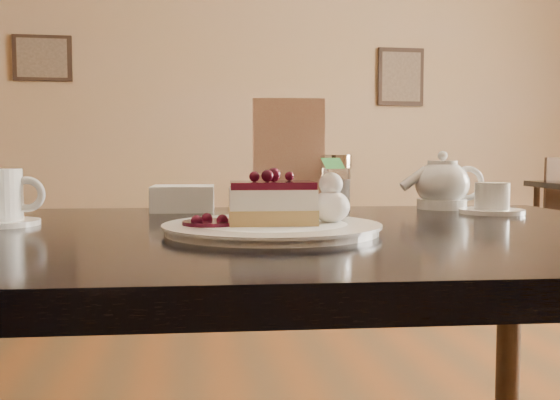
{
  "coord_description": "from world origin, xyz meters",
  "views": [
    {
      "loc": [
        -0.29,
        -0.85,
        0.83
      ],
      "look_at": [
        -0.17,
        -0.08,
        0.78
      ],
      "focal_mm": 40.0,
      "sensor_mm": 36.0,
      "label": 1
    }
  ],
  "objects": [
    {
      "name": "main_table",
      "position": [
        -0.17,
        0.04,
        0.65
      ],
      "size": [
        1.21,
        0.85,
        0.73
      ],
      "rotation": [
        0.0,
        0.0,
        -0.06
      ],
      "color": "black",
      "rests_on": "ground"
    },
    {
      "name": "cheesecake_slice",
      "position": [
        -0.17,
        -0.01,
        0.77
      ],
      "size": [
        0.12,
        0.09,
        0.06
      ],
      "rotation": [
        0.0,
        0.0,
        -0.06
      ],
      "color": "#B48B47",
      "rests_on": "dessert_plate"
    },
    {
      "name": "sugar_shaker",
      "position": [
        -0.0,
        0.3,
        0.78
      ],
      "size": [
        0.06,
        0.06,
        0.11
      ],
      "color": "white",
      "rests_on": "main_table"
    },
    {
      "name": "dessert_plate",
      "position": [
        -0.17,
        -0.01,
        0.74
      ],
      "size": [
        0.29,
        0.29,
        0.01
      ],
      "primitive_type": "cylinder",
      "color": "white",
      "rests_on": "main_table"
    },
    {
      "name": "tea_set",
      "position": [
        0.23,
        0.3,
        0.77
      ],
      "size": [
        0.21,
        0.22,
        0.1
      ],
      "color": "white",
      "rests_on": "main_table"
    },
    {
      "name": "menu_card",
      "position": [
        -0.09,
        0.34,
        0.84
      ],
      "size": [
        0.14,
        0.04,
        0.21
      ],
      "primitive_type": "cube",
      "rotation": [
        0.0,
        0.0,
        -0.06
      ],
      "color": "beige",
      "rests_on": "main_table"
    },
    {
      "name": "whipped_cream",
      "position": [
        -0.09,
        -0.0,
        0.77
      ],
      "size": [
        0.05,
        0.05,
        0.05
      ],
      "color": "white",
      "rests_on": "dessert_plate"
    },
    {
      "name": "berry_sauce",
      "position": [
        -0.25,
        -0.01,
        0.74
      ],
      "size": [
        0.08,
        0.08,
        0.01
      ],
      "primitive_type": "cylinder",
      "color": "#47071D",
      "rests_on": "dessert_plate"
    },
    {
      "name": "napkin_stack",
      "position": [
        -0.29,
        0.36,
        0.75
      ],
      "size": [
        0.12,
        0.12,
        0.05
      ],
      "primitive_type": "cube",
      "rotation": [
        0.0,
        0.0,
        -0.06
      ],
      "color": "white",
      "rests_on": "main_table"
    }
  ]
}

